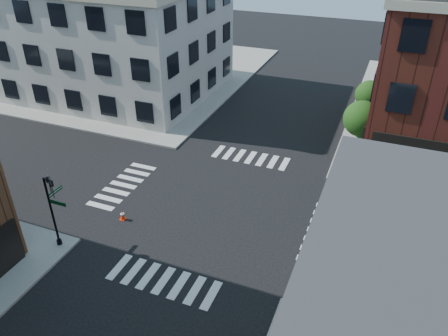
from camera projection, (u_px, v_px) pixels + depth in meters
ground at (216, 207)px, 28.22m from camera, size 120.00×120.00×0.00m
sidewalk_nw at (121, 71)px, 51.63m from camera, size 30.00×30.00×0.15m
building_nw at (104, 36)px, 44.23m from camera, size 22.00×16.00×11.00m
tree_near at (362, 121)px, 32.14m from camera, size 2.69×2.69×4.49m
tree_far at (370, 96)px, 37.07m from camera, size 2.43×2.43×4.07m
signal_pole at (53, 204)px, 23.58m from camera, size 1.29×1.24×4.60m
box_truck at (407, 272)px, 20.75m from camera, size 7.51×2.99×3.32m
traffic_cone at (122, 215)px, 26.95m from camera, size 0.37×0.37×0.64m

